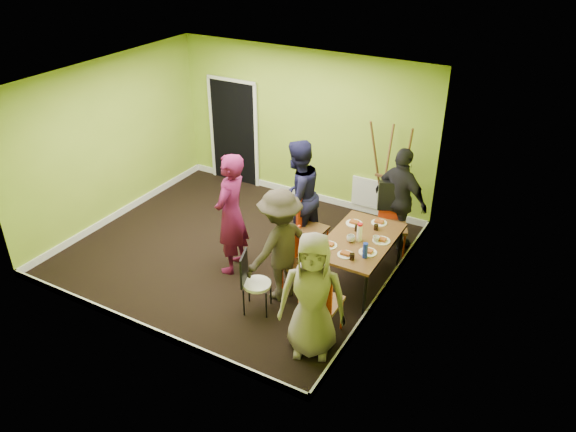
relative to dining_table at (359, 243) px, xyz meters
name	(u,v)px	position (x,y,z in m)	size (l,w,h in m)	color
ground	(237,250)	(-2.05, -0.14, -0.70)	(5.00, 5.00, 0.00)	black
room_walls	(234,195)	(-2.07, -0.10, 0.29)	(5.04, 4.54, 2.82)	#8AAF2D
dining_table	(359,243)	(0.00, 0.00, 0.00)	(0.90, 1.50, 0.75)	black
chair_left_far	(309,223)	(-1.02, 0.39, -0.15)	(0.42, 0.41, 0.97)	#F23F16
chair_left_near	(295,259)	(-0.71, -0.61, -0.15)	(0.50, 0.50, 0.97)	#F23F16
chair_back_end	(393,204)	(0.07, 1.15, 0.12)	(0.65, 0.69, 1.15)	#F23F16
chair_front_end	(320,299)	(0.04, -1.34, -0.09)	(0.45, 0.46, 1.08)	#F23F16
chair_bentwood	(252,280)	(-1.01, -1.27, -0.20)	(0.45, 0.44, 0.89)	black
easel	(389,176)	(-0.28, 1.88, 0.22)	(0.75, 0.70, 1.86)	brown
plate_near_left	(354,223)	(-0.25, 0.37, 0.06)	(0.25, 0.25, 0.01)	white
plate_near_right	(329,245)	(-0.31, -0.37, 0.06)	(0.23, 0.23, 0.01)	white
plate_far_back	(379,223)	(0.07, 0.57, 0.06)	(0.24, 0.24, 0.01)	white
plate_far_front	(345,255)	(-0.01, -0.47, 0.06)	(0.23, 0.23, 0.01)	white
plate_wall_back	(381,241)	(0.28, 0.11, 0.06)	(0.25, 0.25, 0.01)	white
plate_wall_front	(368,252)	(0.23, -0.26, 0.06)	(0.25, 0.25, 0.01)	white
thermos	(359,233)	(0.00, -0.03, 0.18)	(0.08, 0.08, 0.25)	white
blue_bottle	(365,250)	(0.24, -0.40, 0.17)	(0.07, 0.07, 0.22)	#1629A9
orange_bottle	(357,228)	(-0.14, 0.21, 0.09)	(0.03, 0.03, 0.08)	#F23F16
glass_mid	(357,228)	(-0.14, 0.20, 0.11)	(0.06, 0.06, 0.10)	black
glass_back	(376,227)	(0.10, 0.37, 0.10)	(0.07, 0.07, 0.09)	black
glass_front	(352,257)	(0.11, -0.52, 0.10)	(0.07, 0.07, 0.09)	black
cup_a	(351,238)	(-0.09, -0.11, 0.10)	(0.12, 0.12, 0.09)	white
cup_b	(376,239)	(0.22, 0.05, 0.10)	(0.10, 0.10, 0.09)	white
person_standing	(231,214)	(-1.81, -0.57, 0.25)	(0.69, 0.45, 1.89)	#570E35
person_left_far	(297,196)	(-1.28, 0.49, 0.22)	(0.89, 0.69, 1.83)	#151534
person_left_near	(280,246)	(-0.84, -0.81, 0.14)	(1.08, 0.62, 1.67)	#312B20
person_back_end	(400,199)	(0.15, 1.27, 0.16)	(1.00, 0.42, 1.71)	black
person_front_end	(312,296)	(0.06, -1.60, 0.14)	(0.82, 0.53, 1.67)	gray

